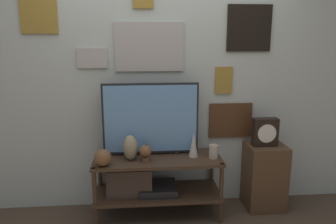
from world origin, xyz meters
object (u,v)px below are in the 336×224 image
object	(u,v)px
decorative_bust	(146,152)
vase_slim_bronze	(193,145)
mantel_clock	(265,132)
television	(151,119)
vase_urn_stoneware	(130,148)
vase_round_glass	(103,158)
candle_jar	(214,151)

from	to	relation	value
decorative_bust	vase_slim_bronze	bearing A→B (deg)	10.29
decorative_bust	mantel_clock	distance (m)	1.18
vase_slim_bronze	mantel_clock	size ratio (longest dim) A/B	0.86
television	decorative_bust	xyz separation A→B (m)	(-0.06, -0.18, -0.27)
television	vase_slim_bronze	xyz separation A→B (m)	(0.40, -0.09, -0.24)
television	vase_urn_stoneware	size ratio (longest dim) A/B	3.87
decorative_bust	mantel_clock	size ratio (longest dim) A/B	0.56
vase_slim_bronze	vase_round_glass	xyz separation A→B (m)	(-0.84, -0.16, -0.04)
candle_jar	decorative_bust	bearing A→B (deg)	-177.38
television	vase_slim_bronze	bearing A→B (deg)	-13.15
vase_round_glass	decorative_bust	world-z (taller)	decorative_bust
decorative_bust	candle_jar	bearing A→B (deg)	2.62
television	candle_jar	distance (m)	0.67
television	decorative_bust	size ratio (longest dim) A/B	5.89
vase_urn_stoneware	television	bearing A→B (deg)	32.20
vase_urn_stoneware	vase_round_glass	bearing A→B (deg)	-152.17
vase_slim_bronze	decorative_bust	distance (m)	0.47
vase_urn_stoneware	vase_slim_bronze	size ratio (longest dim) A/B	0.99
vase_slim_bronze	mantel_clock	bearing A→B (deg)	3.28
candle_jar	decorative_bust	distance (m)	0.64
vase_urn_stoneware	decorative_bust	bearing A→B (deg)	-20.74
vase_urn_stoneware	mantel_clock	world-z (taller)	mantel_clock
television	vase_slim_bronze	size ratio (longest dim) A/B	3.85
television	vase_urn_stoneware	bearing A→B (deg)	-147.80
decorative_bust	vase_round_glass	bearing A→B (deg)	-168.90
decorative_bust	television	bearing A→B (deg)	71.84
mantel_clock	vase_urn_stoneware	bearing A→B (deg)	-176.88
candle_jar	vase_round_glass	bearing A→B (deg)	-174.19
mantel_clock	decorative_bust	bearing A→B (deg)	-173.95
television	vase_urn_stoneware	world-z (taller)	television
vase_urn_stoneware	decorative_bust	distance (m)	0.15
candle_jar	decorative_bust	size ratio (longest dim) A/B	0.82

